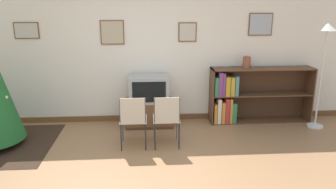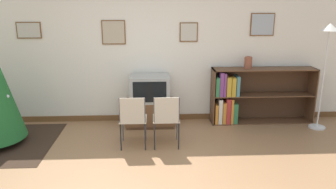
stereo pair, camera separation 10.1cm
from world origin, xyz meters
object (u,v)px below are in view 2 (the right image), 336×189
object	(u,v)px
tv_console	(150,113)
standing_lamp	(327,49)
folding_chair_left	(133,118)
bookshelf	(244,97)
folding_chair_right	(166,118)
television	(150,88)
vase	(248,62)

from	to	relation	value
tv_console	standing_lamp	world-z (taller)	standing_lamp
folding_chair_left	bookshelf	bearing A→B (deg)	27.67
folding_chair_right	standing_lamp	world-z (taller)	standing_lamp
television	standing_lamp	xyz separation A→B (m)	(2.94, -0.28, 0.71)
folding_chair_left	television	bearing A→B (deg)	75.22
television	standing_lamp	bearing A→B (deg)	-5.44
folding_chair_right	bookshelf	size ratio (longest dim) A/B	0.44
folding_chair_left	bookshelf	size ratio (longest dim) A/B	0.44
television	vase	bearing A→B (deg)	3.32
vase	television	bearing A→B (deg)	-176.68
folding_chair_left	vase	xyz separation A→B (m)	(1.99, 1.05, 0.64)
vase	standing_lamp	size ratio (longest dim) A/B	0.12
tv_console	folding_chair_right	xyz separation A→B (m)	(0.25, -0.95, 0.24)
television	folding_chair_left	bearing A→B (deg)	-104.78
television	folding_chair_left	xyz separation A→B (m)	(-0.25, -0.94, -0.21)
folding_chair_left	bookshelf	world-z (taller)	bookshelf
television	vase	distance (m)	1.80
folding_chair_left	folding_chair_right	bearing A→B (deg)	0.00
bookshelf	television	bearing A→B (deg)	-177.24
folding_chair_left	folding_chair_right	distance (m)	0.50
tv_console	vase	bearing A→B (deg)	3.23
folding_chair_right	standing_lamp	bearing A→B (deg)	13.87
standing_lamp	vase	bearing A→B (deg)	162.30
tv_console	folding_chair_right	bearing A→B (deg)	-75.26
television	vase	size ratio (longest dim) A/B	3.22
bookshelf	vase	world-z (taller)	vase
tv_console	folding_chair_left	bearing A→B (deg)	-104.74
tv_console	vase	xyz separation A→B (m)	(1.74, 0.10, 0.88)
television	vase	xyz separation A→B (m)	(1.74, 0.10, 0.43)
folding_chair_left	standing_lamp	xyz separation A→B (m)	(3.19, 0.66, 0.91)
television	folding_chair_left	world-z (taller)	television
folding_chair_left	standing_lamp	size ratio (longest dim) A/B	0.45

